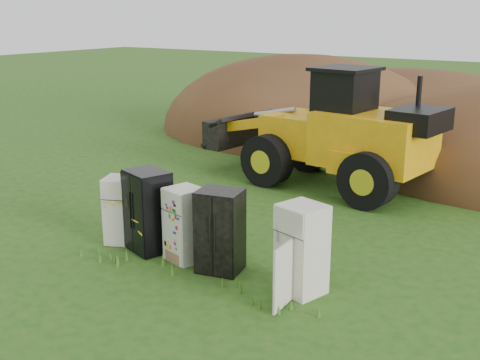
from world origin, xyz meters
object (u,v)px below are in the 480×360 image
object	(u,v)px
fridge_leftmost	(121,210)
wheel_loader	(317,126)
fridge_black_side	(148,211)
fridge_dark_mid	(220,231)
fridge_open_door	(302,249)
fridge_sticker	(185,224)

from	to	relation	value
fridge_leftmost	wheel_loader	distance (m)	7.43
fridge_black_side	fridge_dark_mid	bearing A→B (deg)	18.09
fridge_open_door	fridge_dark_mid	bearing A→B (deg)	-162.80
fridge_dark_mid	wheel_loader	world-z (taller)	wheel_loader
fridge_sticker	fridge_open_door	bearing A→B (deg)	15.19
wheel_loader	fridge_black_side	bearing A→B (deg)	-88.41
fridge_leftmost	fridge_open_door	xyz separation A→B (m)	(4.84, -0.02, 0.10)
fridge_sticker	wheel_loader	world-z (taller)	wheel_loader
fridge_black_side	fridge_sticker	distance (m)	1.07
fridge_black_side	fridge_sticker	size ratio (longest dim) A/B	1.14
fridge_black_side	fridge_open_door	bearing A→B (deg)	19.04
fridge_leftmost	fridge_black_side	distance (m)	0.89
fridge_sticker	wheel_loader	xyz separation A→B (m)	(-0.38, 7.20, 1.05)
fridge_dark_mid	fridge_open_door	distance (m)	1.93
fridge_leftmost	fridge_black_side	world-z (taller)	fridge_black_side
fridge_black_side	wheel_loader	distance (m)	7.29
fridge_dark_mid	wheel_loader	xyz separation A→B (m)	(-1.34, 7.24, 0.99)
fridge_black_side	fridge_dark_mid	xyz separation A→B (m)	(2.03, -0.03, -0.06)
fridge_open_door	wheel_loader	xyz separation A→B (m)	(-3.27, 7.20, 0.98)
fridge_leftmost	wheel_loader	xyz separation A→B (m)	(1.56, 7.18, 1.07)
fridge_dark_mid	fridge_open_door	xyz separation A→B (m)	(1.93, 0.03, 0.01)
fridge_black_side	fridge_sticker	bearing A→B (deg)	19.10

